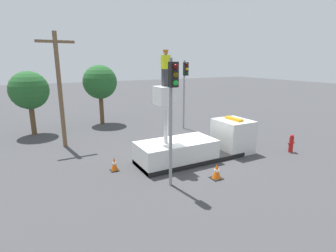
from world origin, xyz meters
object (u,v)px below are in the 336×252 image
worker (166,68)px  tree_left_bg (29,91)px  fire_hydrant (291,143)px  utility_pole (60,86)px  traffic_light_pole (172,99)px  traffic_cone_rear (114,164)px  tree_right_bg (100,82)px  traffic_cone_curbside (217,172)px  traffic_light_across (185,81)px  bucket_truck (198,145)px

worker → tree_left_bg: size_ratio=0.37×
fire_hydrant → utility_pole: (-11.88, 7.73, 3.32)m
tree_left_bg → fire_hydrant: bearing=-41.2°
worker → traffic_light_pole: (-0.90, -2.27, -1.15)m
fire_hydrant → tree_left_bg: tree_left_bg is taller
traffic_cone_rear → tree_right_bg: size_ratio=0.15×
tree_left_bg → tree_right_bg: bearing=10.9°
traffic_light_pole → tree_left_bg: bearing=112.2°
traffic_cone_curbside → fire_hydrant: bearing=7.1°
traffic_light_across → tree_left_bg: 11.57m
traffic_cone_curbside → traffic_light_across: bearing=67.2°
bucket_truck → traffic_light_across: size_ratio=1.29×
bucket_truck → tree_left_bg: bearing=128.6°
traffic_light_pole → tree_right_bg: bearing=88.2°
traffic_cone_rear → traffic_light_pole: bearing=-58.6°
traffic_cone_curbside → tree_left_bg: bearing=119.8°
fire_hydrant → utility_pole: 14.56m
worker → tree_right_bg: 11.16m
bucket_truck → worker: 4.72m
worker → traffic_light_across: (4.96, 6.08, -1.20)m
fire_hydrant → traffic_cone_curbside: (-6.31, -0.78, -0.19)m
traffic_light_pole → utility_pole: size_ratio=0.78×
bucket_truck → traffic_light_across: 7.39m
fire_hydrant → worker: bearing=166.6°
traffic_light_pole → utility_pole: 8.84m
tree_right_bg → utility_pole: bearing=-126.3°
traffic_light_pole → utility_pole: (-3.36, 8.18, -0.03)m
fire_hydrant → traffic_cone_rear: 10.53m
traffic_cone_curbside → tree_right_bg: size_ratio=0.15×
traffic_light_across → bucket_truck: bearing=-115.4°
bucket_truck → traffic_cone_rear: (-4.70, 0.58, -0.45)m
fire_hydrant → utility_pole: size_ratio=0.16×
bucket_truck → worker: worker is taller
traffic_cone_rear → tree_left_bg: size_ratio=0.16×
fire_hydrant → utility_pole: utility_pole is taller
fire_hydrant → traffic_light_pole: bearing=-177.0°
traffic_light_across → traffic_cone_curbside: (-3.65, -8.69, -3.50)m
bucket_truck → traffic_light_across: (2.89, 6.08, 3.04)m
fire_hydrant → bucket_truck: bearing=161.8°
traffic_light_pole → fire_hydrant: 9.16m
traffic_cone_rear → traffic_cone_curbside: (3.95, -3.18, -0.00)m
traffic_light_pole → traffic_light_across: bearing=55.0°
fire_hydrant → tree_right_bg: bearing=122.2°
utility_pole → tree_right_bg: bearing=53.7°
traffic_cone_rear → tree_right_bg: 11.19m
traffic_light_across → fire_hydrant: bearing=-71.4°
traffic_light_pole → traffic_cone_rear: size_ratio=7.38×
traffic_cone_rear → tree_left_bg: tree_left_bg is taller
traffic_light_pole → traffic_cone_curbside: bearing=-8.6°
fire_hydrant → tree_left_bg: 18.18m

